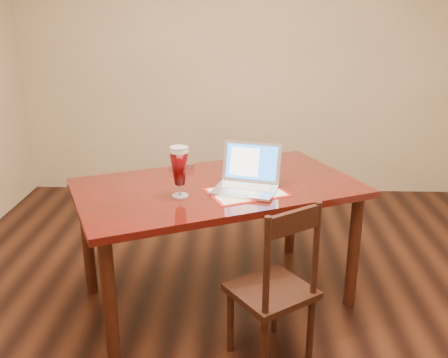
{
  "coord_description": "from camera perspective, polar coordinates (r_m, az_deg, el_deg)",
  "views": [
    {
      "loc": [
        -0.04,
        -2.49,
        1.84
      ],
      "look_at": [
        -0.14,
        0.28,
        0.88
      ],
      "focal_mm": 40.0,
      "sensor_mm": 36.0,
      "label": 1
    }
  ],
  "objects": [
    {
      "name": "dining_table",
      "position": [
        3.11,
        -0.74,
        -2.21
      ],
      "size": [
        1.95,
        1.59,
        1.1
      ],
      "rotation": [
        0.0,
        0.0,
        0.43
      ],
      "color": "#520A0B",
      "rests_on": "ground"
    },
    {
      "name": "room_shell",
      "position": [
        2.49,
        3.19,
        17.19
      ],
      "size": [
        4.51,
        5.01,
        2.71
      ],
      "color": "tan",
      "rests_on": "ground"
    },
    {
      "name": "ground",
      "position": [
        3.1,
        2.57,
        -17.42
      ],
      "size": [
        5.0,
        5.0,
        0.0
      ],
      "primitive_type": "plane",
      "color": "black",
      "rests_on": "ground"
    },
    {
      "name": "dining_chair",
      "position": [
        2.7,
        5.88,
        -12.36
      ],
      "size": [
        0.54,
        0.54,
        0.93
      ],
      "rotation": [
        0.0,
        0.0,
        0.63
      ],
      "color": "black",
      "rests_on": "ground"
    }
  ]
}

